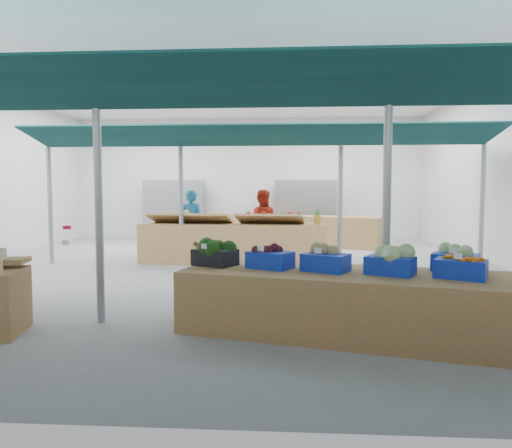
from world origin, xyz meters
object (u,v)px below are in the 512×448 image
object	(u,v)px
vendor_right	(262,223)
crate_stack	(504,323)
vendor_left	(191,223)
veg_counter	(343,303)
fruit_counter	(233,243)

from	to	relation	value
vendor_right	crate_stack	bearing A→B (deg)	116.29
vendor_left	veg_counter	bearing A→B (deg)	119.26
vendor_right	vendor_left	bearing A→B (deg)	3.37
vendor_left	vendor_right	xyz separation A→B (m)	(1.80, 0.00, 0.00)
crate_stack	vendor_right	xyz separation A→B (m)	(-2.84, 6.70, 0.57)
fruit_counter	veg_counter	bearing A→B (deg)	-67.01
vendor_right	fruit_counter	bearing A→B (deg)	64.76
vendor_left	vendor_right	distance (m)	1.80
veg_counter	fruit_counter	world-z (taller)	fruit_counter
vendor_right	veg_counter	bearing A→B (deg)	104.58
fruit_counter	crate_stack	xyz separation A→B (m)	(3.44, -5.60, -0.18)
crate_stack	vendor_left	distance (m)	8.17
crate_stack	vendor_left	world-z (taller)	vendor_left
crate_stack	vendor_right	bearing A→B (deg)	112.93
fruit_counter	vendor_left	world-z (taller)	vendor_left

